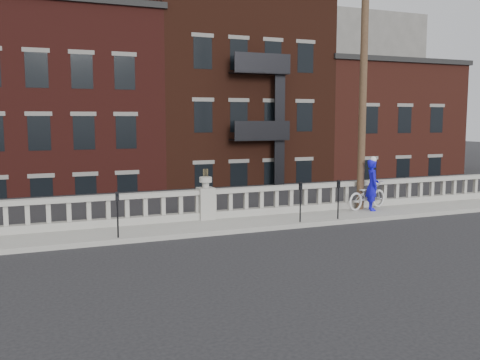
% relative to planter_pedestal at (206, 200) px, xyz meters
% --- Properties ---
extents(ground, '(120.00, 120.00, 0.00)m').
position_rel_planter_pedestal_xyz_m(ground, '(0.00, -3.95, -0.83)').
color(ground, black).
rests_on(ground, ground).
extents(sidewalk, '(32.00, 2.20, 0.15)m').
position_rel_planter_pedestal_xyz_m(sidewalk, '(0.00, -0.95, -0.76)').
color(sidewalk, gray).
rests_on(sidewalk, ground).
extents(balustrade, '(28.00, 0.34, 1.03)m').
position_rel_planter_pedestal_xyz_m(balustrade, '(0.00, 0.00, -0.19)').
color(balustrade, gray).
rests_on(balustrade, sidewalk).
extents(planter_pedestal, '(0.55, 0.55, 1.76)m').
position_rel_planter_pedestal_xyz_m(planter_pedestal, '(0.00, 0.00, 0.00)').
color(planter_pedestal, gray).
rests_on(planter_pedestal, sidewalk).
extents(lower_level, '(80.00, 44.00, 20.80)m').
position_rel_planter_pedestal_xyz_m(lower_level, '(0.56, 19.09, 1.80)').
color(lower_level, '#605E59').
rests_on(lower_level, ground).
extents(utility_pole, '(1.60, 0.28, 10.00)m').
position_rel_planter_pedestal_xyz_m(utility_pole, '(6.20, -0.35, 4.41)').
color(utility_pole, '#422D1E').
rests_on(utility_pole, sidewalk).
extents(parking_meter_c, '(0.10, 0.09, 1.36)m').
position_rel_planter_pedestal_xyz_m(parking_meter_c, '(-3.35, -1.80, 0.17)').
color(parking_meter_c, black).
rests_on(parking_meter_c, sidewalk).
extents(parking_meter_d, '(0.10, 0.09, 1.36)m').
position_rel_planter_pedestal_xyz_m(parking_meter_d, '(2.75, -1.80, 0.17)').
color(parking_meter_d, black).
rests_on(parking_meter_d, sidewalk).
extents(parking_meter_e, '(0.10, 0.09, 1.36)m').
position_rel_planter_pedestal_xyz_m(parking_meter_e, '(4.25, -1.80, 0.17)').
color(parking_meter_e, black).
rests_on(parking_meter_e, sidewalk).
extents(bicycle, '(2.19, 1.25, 1.09)m').
position_rel_planter_pedestal_xyz_m(bicycle, '(6.42, -0.48, -0.14)').
color(bicycle, silver).
rests_on(bicycle, sidewalk).
extents(cyclist, '(0.71, 0.84, 1.95)m').
position_rel_planter_pedestal_xyz_m(cyclist, '(6.42, -0.79, 0.30)').
color(cyclist, '#120DC7').
rests_on(cyclist, sidewalk).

